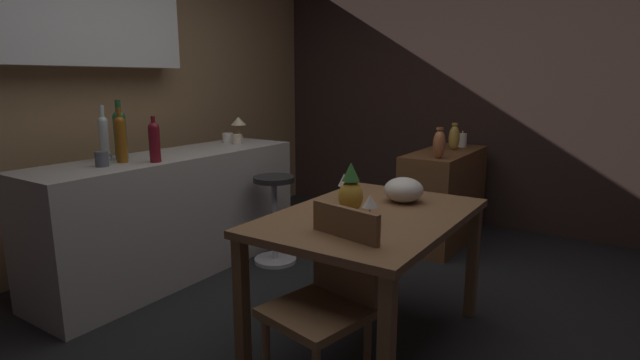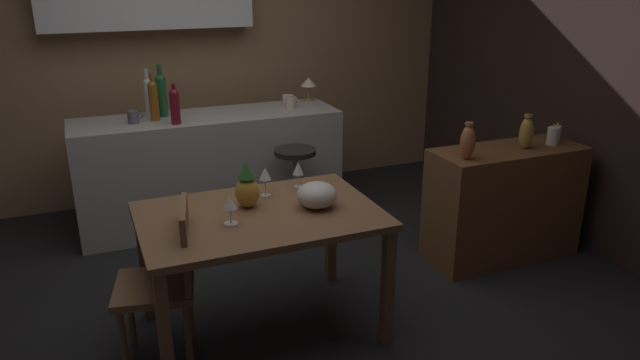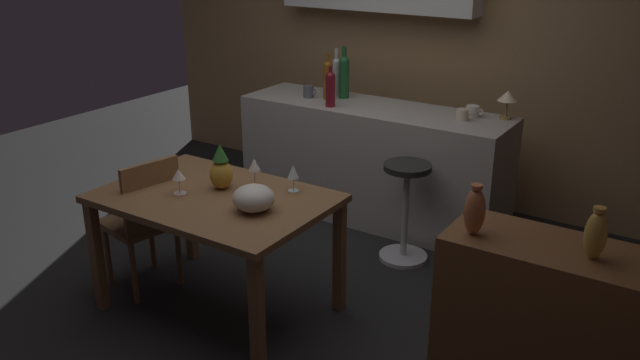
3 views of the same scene
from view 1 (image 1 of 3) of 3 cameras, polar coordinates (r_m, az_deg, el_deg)
The scene contains 25 objects.
ground_plane at distance 3.09m, azimuth 0.56°, elevation -15.93°, with size 9.00×9.00×0.00m, color black.
wall_kitchen_back at distance 4.20m, azimuth -24.87°, elevation 10.40°, with size 5.20×0.33×2.60m.
wall_side_right at distance 5.17m, azimuth 13.41°, elevation 9.99°, with size 0.10×4.40×2.60m, color #33231E.
dining_table at distance 2.61m, azimuth 6.00°, elevation -5.77°, with size 1.30×0.88×0.74m.
kitchen_counter at distance 3.79m, azimuth -16.84°, elevation -3.83°, with size 2.10×0.60×0.90m, color #B2ADA3.
sideboard_cabinet at distance 4.45m, azimuth 14.39°, elevation -1.90°, with size 1.10×0.44×0.82m, color brown.
chair_near_window at distance 2.22m, azimuth 0.87°, elevation -13.78°, with size 0.47×0.47×0.88m.
bar_stool at distance 3.83m, azimuth -5.40°, elevation -4.39°, with size 0.34×0.34×0.70m.
wine_glass_left at distance 2.99m, azimuth 4.02°, elevation 0.51°, with size 0.07×0.07×0.16m.
wine_glass_right at distance 2.76m, azimuth 2.86°, elevation -0.09°, with size 0.07×0.07×0.17m.
wine_glass_center at distance 2.36m, azimuth 5.94°, elevation -2.69°, with size 0.08×0.08×0.15m.
pineapple_centerpiece at distance 2.58m, azimuth 3.65°, elevation -1.30°, with size 0.13×0.13×0.27m.
fruit_bowl at distance 2.83m, azimuth 9.86°, elevation -1.15°, with size 0.23×0.23×0.14m, color beige.
wine_bottle_green at distance 3.56m, azimuth -22.57°, elevation 5.21°, with size 0.08×0.08×0.40m.
wine_bottle_ruby at distance 3.37m, azimuth -19.00°, elevation 4.46°, with size 0.07×0.07×0.30m.
wine_bottle_clear at distance 3.54m, azimuth -24.19°, elevation 4.79°, with size 0.06×0.06×0.37m.
wine_bottle_amber at distance 3.42m, azimuth -22.50°, elevation 4.68°, with size 0.07×0.07×0.36m.
cup_cream at distance 4.17m, azimuth -9.81°, elevation 4.79°, with size 0.12×0.09×0.08m.
cup_slate at distance 3.33m, azimuth -24.38°, elevation 2.27°, with size 0.12×0.08×0.09m.
cup_white at distance 4.27m, azimuth -10.83°, elevation 4.93°, with size 0.13×0.09×0.08m.
counter_lamp at distance 4.47m, azimuth -9.63°, elevation 6.72°, with size 0.14×0.14×0.20m.
pillar_candle_tall at distance 4.68m, azimuth 16.48°, elevation 4.53°, with size 0.08×0.08×0.15m.
pillar_candle_short at distance 4.82m, azimuth 15.93°, elevation 4.65°, with size 0.06×0.06×0.13m.
vase_copper at distance 3.94m, azimuth 13.92°, elevation 4.16°, with size 0.10×0.10×0.25m.
vase_brass at distance 4.44m, azimuth 15.59°, elevation 4.88°, with size 0.10×0.10×0.24m.
Camera 1 is at (-2.30, -1.48, 1.44)m, focal length 27.05 mm.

